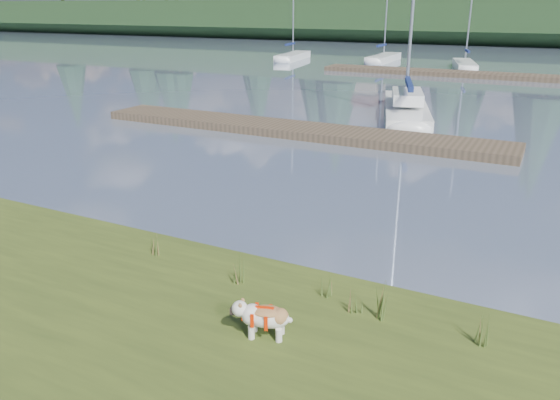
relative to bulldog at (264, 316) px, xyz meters
The scene contains 16 objects.
ground 33.67m from the bulldog, 92.91° to the left, with size 200.00×200.00×0.00m, color gray.
ridge 76.66m from the bulldog, 91.28° to the left, with size 200.00×20.00×5.00m, color black.
bulldog is the anchor object (origin of this frame).
sailboat_main 18.52m from the bulldog, 99.13° to the left, with size 4.07×8.63×12.28m.
dock_near 13.86m from the bulldog, 114.35° to the left, with size 16.00×2.00×0.30m, color #4C3D2C.
dock_far 33.62m from the bulldog, 89.50° to the left, with size 26.00×2.20×0.30m, color #4C3D2C.
sailboat_bg_0 43.88m from the bulldog, 115.02° to the left, with size 2.55×7.44×10.67m.
sailboat_bg_1 43.10m from the bulldog, 104.57° to the left, with size 1.61×7.28×10.90m.
sailboat_bg_2 38.95m from the bulldog, 95.65° to the left, with size 2.95×6.85×10.25m.
weed_0 1.53m from the bulldog, 134.66° to the left, with size 0.17×0.14×0.67m.
weed_1 1.41m from the bulldog, 76.48° to the left, with size 0.17×0.14×0.43m.
weed_2 1.66m from the bulldog, 41.23° to the left, with size 0.17×0.14×0.74m.
weed_3 3.24m from the bulldog, 155.03° to the left, with size 0.17×0.14×0.50m.
weed_4 1.44m from the bulldog, 52.55° to the left, with size 0.17×0.14×0.37m.
weed_5 2.86m from the bulldog, 22.79° to the left, with size 0.17×0.14×0.66m.
mud_lip 2.71m from the bulldog, 130.30° to the left, with size 60.00×0.50×0.14m, color #33281C.
Camera 1 is at (4.73, -9.09, 4.50)m, focal length 35.00 mm.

